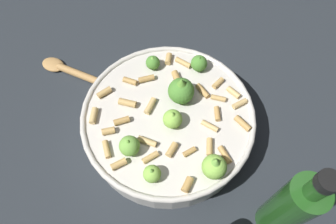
# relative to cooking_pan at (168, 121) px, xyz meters

# --- Properties ---
(ground_plane) EXTENTS (2.40, 2.40, 0.00)m
(ground_plane) POSITION_rel_cooking_pan_xyz_m (0.00, 0.00, -0.04)
(ground_plane) COLOR #23282D
(cooking_pan) EXTENTS (0.32, 0.32, 0.13)m
(cooking_pan) POSITION_rel_cooking_pan_xyz_m (0.00, 0.00, 0.00)
(cooking_pan) COLOR beige
(cooking_pan) RESTS_ON ground
(olive_oil_bottle) EXTENTS (0.05, 0.05, 0.23)m
(olive_oil_bottle) POSITION_rel_cooking_pan_xyz_m (-0.14, -0.20, 0.06)
(olive_oil_bottle) COLOR #1E4C19
(olive_oil_bottle) RESTS_ON ground
(wooden_spoon) EXTENTS (0.08, 0.22, 0.02)m
(wooden_spoon) POSITION_rel_cooking_pan_xyz_m (0.10, 0.21, -0.03)
(wooden_spoon) COLOR #B2844C
(wooden_spoon) RESTS_ON ground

